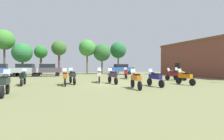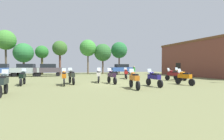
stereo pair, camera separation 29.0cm
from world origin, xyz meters
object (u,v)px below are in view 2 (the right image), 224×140
motorcycle_2 (99,75)px  motorcycle_11 (23,77)px  tree_7 (103,53)px  tree_9 (42,52)px  motorcycle_6 (184,77)px  motorcycle_9 (180,74)px  car_3 (26,69)px  tree_5 (119,50)px  car_4 (122,68)px  person_1 (134,71)px  brick_building (207,59)px  motorcycle_12 (71,76)px  motorcycle_5 (173,75)px  motorcycle_3 (126,73)px  motorcycle_4 (154,78)px  tree_8 (6,40)px  motorcycle_8 (112,76)px  car_2 (48,69)px  motorcycle_1 (134,79)px  tree_3 (60,49)px  motorcycle_10 (64,77)px  tree_1 (88,48)px  motorcycle_7 (3,83)px

motorcycle_2 → motorcycle_11: bearing=-162.8°
tree_7 → tree_9: size_ratio=1.11×
motorcycle_6 → motorcycle_9: size_ratio=1.00×
car_3 → tree_5: (17.65, 5.11, 3.93)m
motorcycle_11 → car_3: bearing=97.9°
car_4 → person_1: bearing=167.2°
car_3 → car_4: same height
motorcycle_11 → brick_building: bearing=9.6°
motorcycle_12 → car_3: size_ratio=0.51×
motorcycle_5 → motorcycle_3: bearing=114.2°
motorcycle_2 → tree_5: tree_5 is taller
motorcycle_4 → person_1: person_1 is taller
motorcycle_5 → tree_9: bearing=112.7°
brick_building → tree_9: bearing=150.9°
tree_8 → car_4: bearing=-11.5°
motorcycle_9 → tree_7: bearing=104.2°
tree_7 → car_3: bearing=-163.9°
motorcycle_8 → motorcycle_12: (-3.66, 1.00, 0.01)m
car_2 → motorcycle_4: bearing=-151.9°
motorcycle_8 → motorcycle_12: bearing=161.0°
person_1 → motorcycle_12: bearing=65.7°
motorcycle_6 → motorcycle_9: 5.05m
tree_7 → tree_8: tree_8 is taller
motorcycle_1 → motorcycle_6: bearing=16.9°
car_3 → motorcycle_11: bearing=-162.4°
motorcycle_12 → tree_3: bearing=85.8°
motorcycle_11 → tree_5: tree_5 is taller
tree_3 → car_4: bearing=-13.9°
car_4 → motorcycle_2: bearing=145.9°
tree_5 → motorcycle_9: bearing=-87.9°
person_1 → motorcycle_3: bearing=74.1°
motorcycle_8 → motorcycle_10: motorcycle_10 is taller
tree_1 → tree_5: size_ratio=1.00×
motorcycle_11 → motorcycle_12: motorcycle_12 is taller
tree_1 → tree_5: bearing=8.0°
motorcycle_6 → motorcycle_7: 13.80m
car_3 → car_4: bearing=-77.3°
brick_building → tree_8: bearing=156.3°
brick_building → tree_9: size_ratio=2.89×
tree_3 → tree_8: bearing=171.6°
motorcycle_8 → tree_5: 21.48m
motorcycle_9 → tree_7: tree_7 is taller
motorcycle_2 → motorcycle_5: bearing=9.7°
motorcycle_4 → tree_9: size_ratio=0.41×
motorcycle_5 → tree_1: tree_1 is taller
motorcycle_3 → motorcycle_7: size_ratio=1.02×
car_2 → brick_building: bearing=-108.6°
tree_9 → motorcycle_3: bearing=-52.0°
motorcycle_1 → tree_7: size_ratio=0.36×
motorcycle_6 → motorcycle_12: size_ratio=0.91×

